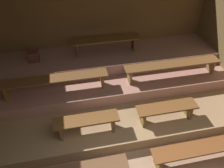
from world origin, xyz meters
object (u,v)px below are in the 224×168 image
object	(u,v)px
bench_lower_right	(167,109)
bench_middle_right	(172,66)
bench_middle_left	(55,80)
wooden_crate_upper	(33,56)
bench_lower_left	(87,122)
bench_upper_center	(106,41)
bench_floor_right	(212,147)

from	to	relation	value
bench_lower_right	bench_middle_right	bearing A→B (deg)	63.13
bench_middle_left	wooden_crate_upper	world-z (taller)	wooden_crate_upper
bench_lower_left	bench_upper_center	world-z (taller)	bench_upper_center
bench_lower_left	bench_upper_center	xyz separation A→B (m)	(0.79, 2.12, 0.57)
bench_upper_center	wooden_crate_upper	xyz separation A→B (m)	(-1.83, -0.04, -0.17)
bench_floor_right	wooden_crate_upper	distance (m)	4.47
bench_middle_right	bench_lower_left	bearing A→B (deg)	-153.83
bench_floor_right	bench_lower_left	bearing A→B (deg)	158.68
bench_lower_right	bench_upper_center	bearing A→B (deg)	112.26
bench_middle_right	bench_floor_right	bearing A→B (deg)	-89.03
bench_floor_right	bench_lower_right	xyz separation A→B (m)	(-0.58, 0.88, 0.25)
bench_lower_right	wooden_crate_upper	world-z (taller)	wooden_crate_upper
bench_middle_left	bench_upper_center	size ratio (longest dim) A/B	1.36
bench_floor_right	bench_lower_right	size ratio (longest dim) A/B	1.87
bench_upper_center	wooden_crate_upper	world-z (taller)	bench_upper_center
bench_middle_right	bench_lower_right	bearing A→B (deg)	-116.87
bench_lower_right	bench_upper_center	xyz separation A→B (m)	(-0.87, 2.12, 0.57)
bench_middle_left	bench_middle_right	distance (m)	2.77
bench_floor_right	bench_middle_right	bearing A→B (deg)	90.97
bench_floor_right	bench_lower_left	size ratio (longest dim) A/B	1.87
bench_floor_right	bench_upper_center	bearing A→B (deg)	115.85
bench_middle_left	bench_middle_right	world-z (taller)	same
bench_lower_left	bench_middle_left	size ratio (longest dim) A/B	0.54
bench_floor_right	bench_lower_right	bearing A→B (deg)	123.68
bench_lower_right	bench_floor_right	bearing A→B (deg)	-56.32
bench_lower_left	bench_lower_right	xyz separation A→B (m)	(1.66, 0.00, 0.00)
wooden_crate_upper	bench_lower_left	bearing A→B (deg)	-63.50
bench_lower_left	wooden_crate_upper	xyz separation A→B (m)	(-1.04, 2.08, 0.39)
bench_lower_right	bench_middle_left	bearing A→B (deg)	153.83
bench_middle_left	wooden_crate_upper	xyz separation A→B (m)	(-0.49, 1.00, 0.09)
bench_lower_left	bench_upper_center	bearing A→B (deg)	69.47
bench_middle_left	wooden_crate_upper	distance (m)	1.11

